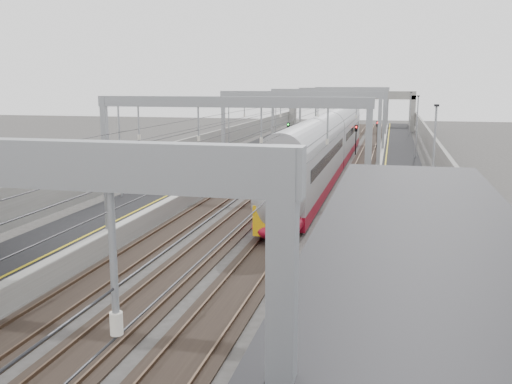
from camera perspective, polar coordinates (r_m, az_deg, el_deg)
The scene contains 12 objects.
platform_left at distance 51.16m, azimuth -4.10°, elevation 2.13°, with size 4.00×120.00×1.00m, color black.
platform_right at distance 48.83m, azimuth 14.12°, elevation 1.41°, with size 4.00×120.00×1.00m, color black.
tracks at distance 49.43m, azimuth 4.79°, elevation 1.28°, with size 11.40×140.00×0.20m.
overhead_line at distance 55.35m, azimuth 5.94°, elevation 8.62°, with size 13.00×140.00×6.60m.
canopy_right at distance 6.96m, azimuth 18.88°, elevation -16.11°, with size 4.40×30.00×4.24m.
overbridge at distance 103.51m, azimuth 9.53°, elevation 9.05°, with size 22.00×2.20×6.90m.
wall_left at distance 52.05m, azimuth -7.48°, elevation 3.44°, with size 0.30×120.00×3.20m, color slate.
wall_right at distance 48.82m, azimuth 17.94°, elevation 2.52°, with size 0.30×120.00×3.20m, color slate.
train at distance 51.90m, azimuth 6.98°, elevation 4.08°, with size 2.83×51.59×4.47m.
signal_green at distance 70.67m, azimuth 3.25°, elevation 6.09°, with size 0.32×0.32×3.48m.
signal_red_near at distance 67.41m, azimuth 9.97°, elevation 5.72°, with size 0.32×0.32×3.48m.
signal_red_far at distance 75.20m, azimuth 12.04°, elevation 6.15°, with size 0.32×0.32×3.48m.
Camera 1 is at (7.28, -3.21, 8.17)m, focal length 40.00 mm.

